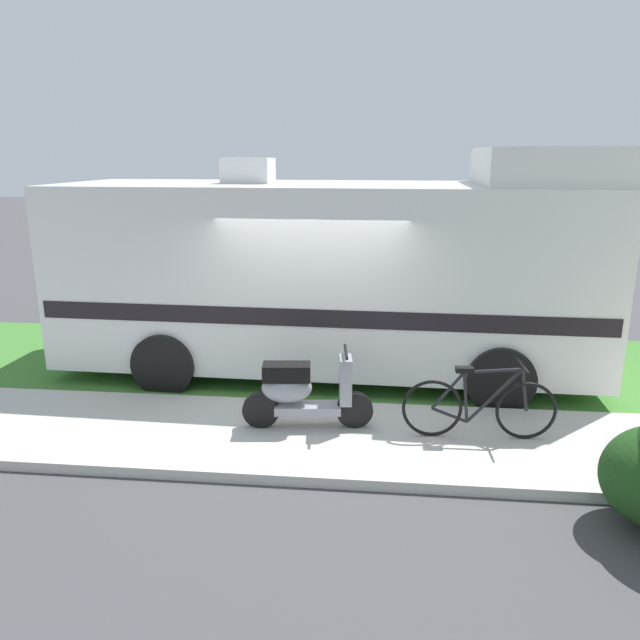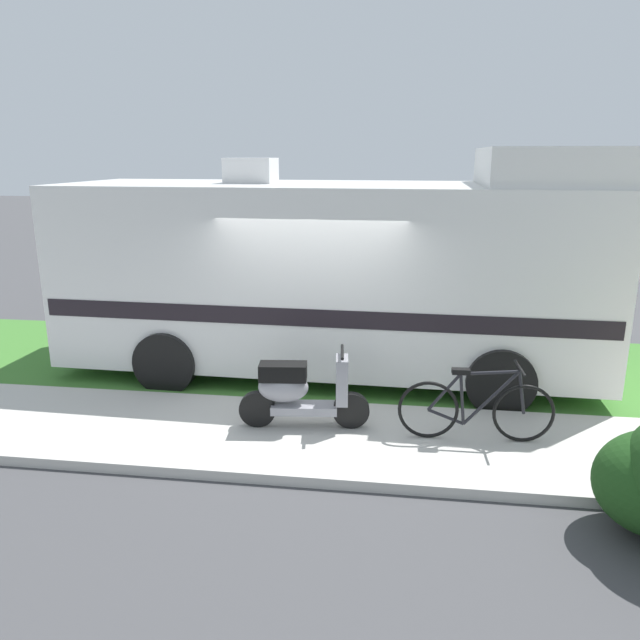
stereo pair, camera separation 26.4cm
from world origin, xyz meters
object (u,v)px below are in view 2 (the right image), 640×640
pickup_truck_near (276,258)px  motorhome_rv (337,271)px  scooter (299,391)px  bicycle (476,408)px

pickup_truck_near → motorhome_rv: bearing=-68.0°
motorhome_rv → scooter: 2.53m
bicycle → pickup_truck_near: size_ratio=0.33×
bicycle → scooter: bearing=178.0°
motorhome_rv → scooter: size_ratio=5.06×
motorhome_rv → bicycle: 3.20m
pickup_truck_near → bicycle: bearing=-62.2°
scooter → pickup_truck_near: pickup_truck_near is taller
scooter → bicycle: scooter is taller
motorhome_rv → scooter: motorhome_rv is taller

